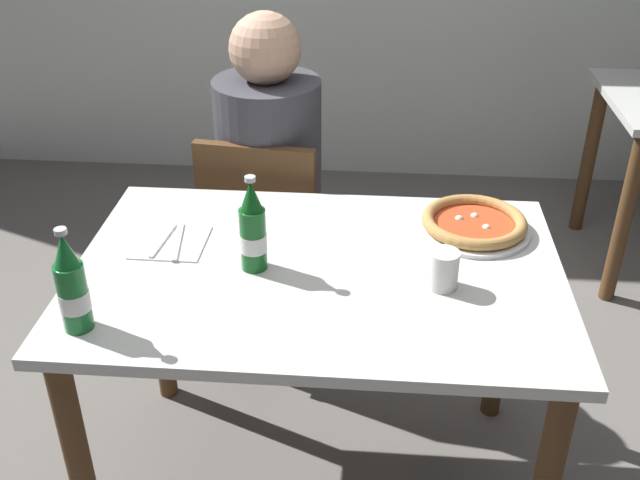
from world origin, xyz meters
TOP-DOWN VIEW (x-y plane):
  - ground_plane at (0.00, 0.00)m, footprint 8.00×8.00m
  - dining_table_main at (0.00, 0.00)m, footprint 1.20×0.80m
  - chair_behind_table at (-0.22, 0.61)m, footprint 0.45×0.45m
  - diner_seated at (-0.22, 0.66)m, footprint 0.34×0.34m
  - pizza_margherita_near at (0.40, 0.22)m, footprint 0.30×0.30m
  - beer_bottle_left at (-0.50, -0.28)m, footprint 0.07×0.07m
  - beer_bottle_center at (-0.16, -0.01)m, footprint 0.07×0.07m
  - napkin_with_cutlery at (-0.39, 0.09)m, footprint 0.18×0.19m
  - paper_cup at (0.30, -0.06)m, footprint 0.07×0.07m

SIDE VIEW (x-z plane):
  - ground_plane at x=0.00m, z-range 0.00..0.00m
  - chair_behind_table at x=-0.22m, z-range 0.06..0.91m
  - diner_seated at x=-0.22m, z-range -0.02..1.19m
  - dining_table_main at x=0.00m, z-range 0.26..1.01m
  - napkin_with_cutlery at x=-0.39m, z-range 0.75..0.76m
  - pizza_margherita_near at x=0.40m, z-range 0.75..0.79m
  - paper_cup at x=0.30m, z-range 0.75..0.84m
  - beer_bottle_left at x=-0.50m, z-range 0.73..0.98m
  - beer_bottle_center at x=-0.16m, z-range 0.73..0.98m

